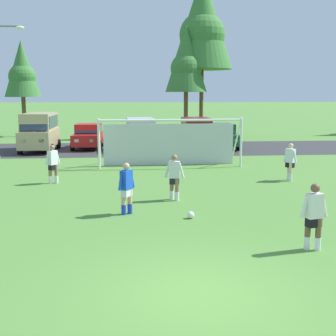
{
  "coord_description": "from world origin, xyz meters",
  "views": [
    {
      "loc": [
        -1.27,
        -7.95,
        3.74
      ],
      "look_at": [
        0.06,
        7.12,
        1.25
      ],
      "focal_mm": 48.12,
      "sensor_mm": 36.0,
      "label": 1
    }
  ],
  "objects_px": {
    "parked_car_slot_left": "(89,136)",
    "parked_car_slot_center_left": "(140,134)",
    "soccer_goal": "(169,141)",
    "soccer_ball": "(191,215)",
    "player_striker_near": "(127,189)",
    "player_defender_far": "(53,164)",
    "player_winger_left": "(174,177)",
    "parked_car_slot_center": "(196,133)",
    "player_midfield_center": "(290,162)",
    "parked_car_slot_center_right": "(221,136)",
    "parked_car_slot_far_left": "(40,131)",
    "player_trailing_back": "(314,217)"
  },
  "relations": [
    {
      "from": "player_midfield_center",
      "to": "parked_car_slot_left",
      "type": "bearing_deg",
      "value": 127.49
    },
    {
      "from": "player_trailing_back",
      "to": "parked_car_slot_center_right",
      "type": "xyz_separation_m",
      "value": [
        2.02,
        20.79,
        0.05
      ]
    },
    {
      "from": "soccer_ball",
      "to": "parked_car_slot_far_left",
      "type": "bearing_deg",
      "value": 114.05
    },
    {
      "from": "soccer_goal",
      "to": "parked_car_slot_center_right",
      "type": "xyz_separation_m",
      "value": [
        4.27,
        7.35,
        -0.42
      ]
    },
    {
      "from": "player_winger_left",
      "to": "parked_car_slot_center",
      "type": "relative_size",
      "value": 0.36
    },
    {
      "from": "player_defender_far",
      "to": "parked_car_slot_center",
      "type": "distance_m",
      "value": 13.73
    },
    {
      "from": "player_midfield_center",
      "to": "parked_car_slot_center",
      "type": "height_order",
      "value": "parked_car_slot_center"
    },
    {
      "from": "player_midfield_center",
      "to": "parked_car_slot_far_left",
      "type": "bearing_deg",
      "value": 138.0
    },
    {
      "from": "player_striker_near",
      "to": "player_winger_left",
      "type": "relative_size",
      "value": 1.0
    },
    {
      "from": "soccer_ball",
      "to": "player_trailing_back",
      "type": "xyz_separation_m",
      "value": [
        2.56,
        -3.03,
        0.71
      ]
    },
    {
      "from": "player_winger_left",
      "to": "player_striker_near",
      "type": "bearing_deg",
      "value": -133.36
    },
    {
      "from": "player_striker_near",
      "to": "player_winger_left",
      "type": "height_order",
      "value": "same"
    },
    {
      "from": "parked_car_slot_center_left",
      "to": "player_winger_left",
      "type": "bearing_deg",
      "value": -86.88
    },
    {
      "from": "parked_car_slot_left",
      "to": "soccer_ball",
      "type": "bearing_deg",
      "value": -75.94
    },
    {
      "from": "soccer_goal",
      "to": "player_trailing_back",
      "type": "height_order",
      "value": "soccer_goal"
    },
    {
      "from": "player_winger_left",
      "to": "parked_car_slot_left",
      "type": "height_order",
      "value": "parked_car_slot_left"
    },
    {
      "from": "parked_car_slot_center_left",
      "to": "parked_car_slot_left",
      "type": "bearing_deg",
      "value": 158.94
    },
    {
      "from": "parked_car_slot_left",
      "to": "parked_car_slot_center_left",
      "type": "height_order",
      "value": "parked_car_slot_center_left"
    },
    {
      "from": "player_winger_left",
      "to": "parked_car_slot_center",
      "type": "height_order",
      "value": "parked_car_slot_center"
    },
    {
      "from": "player_striker_near",
      "to": "player_trailing_back",
      "type": "bearing_deg",
      "value": -39.49
    },
    {
      "from": "soccer_goal",
      "to": "parked_car_slot_left",
      "type": "relative_size",
      "value": 1.74
    },
    {
      "from": "parked_car_slot_far_left",
      "to": "parked_car_slot_center_right",
      "type": "height_order",
      "value": "parked_car_slot_far_left"
    },
    {
      "from": "parked_car_slot_center",
      "to": "player_trailing_back",
      "type": "bearing_deg",
      "value": -90.61
    },
    {
      "from": "parked_car_slot_left",
      "to": "parked_car_slot_center_right",
      "type": "relative_size",
      "value": 1.0
    },
    {
      "from": "player_winger_left",
      "to": "parked_car_slot_far_left",
      "type": "distance_m",
      "value": 16.61
    },
    {
      "from": "player_midfield_center",
      "to": "player_winger_left",
      "type": "bearing_deg",
      "value": -149.18
    },
    {
      "from": "parked_car_slot_left",
      "to": "player_trailing_back",
      "type": "bearing_deg",
      "value": -71.52
    },
    {
      "from": "soccer_goal",
      "to": "parked_car_slot_left",
      "type": "xyz_separation_m",
      "value": [
        -4.92,
        8.05,
        -0.42
      ]
    },
    {
      "from": "soccer_ball",
      "to": "player_striker_near",
      "type": "height_order",
      "value": "player_striker_near"
    },
    {
      "from": "player_trailing_back",
      "to": "parked_car_slot_center_right",
      "type": "distance_m",
      "value": 20.88
    },
    {
      "from": "soccer_ball",
      "to": "player_winger_left",
      "type": "relative_size",
      "value": 0.13
    },
    {
      "from": "player_winger_left",
      "to": "parked_car_slot_center",
      "type": "bearing_deg",
      "value": 78.43
    },
    {
      "from": "player_defender_far",
      "to": "player_striker_near",
      "type": "bearing_deg",
      "value": -59.52
    },
    {
      "from": "parked_car_slot_far_left",
      "to": "player_winger_left",
      "type": "bearing_deg",
      "value": -63.27
    },
    {
      "from": "soccer_ball",
      "to": "parked_car_slot_center_left",
      "type": "distance_m",
      "value": 17.14
    },
    {
      "from": "player_defender_far",
      "to": "parked_car_slot_center",
      "type": "xyz_separation_m",
      "value": [
        7.84,
        11.28,
        0.29
      ]
    },
    {
      "from": "parked_car_slot_center_right",
      "to": "player_winger_left",
      "type": "bearing_deg",
      "value": -107.52
    },
    {
      "from": "parked_car_slot_center",
      "to": "parked_car_slot_center_right",
      "type": "distance_m",
      "value": 1.88
    },
    {
      "from": "player_midfield_center",
      "to": "parked_car_slot_far_left",
      "type": "distance_m",
      "value": 17.34
    },
    {
      "from": "soccer_ball",
      "to": "parked_car_slot_left",
      "type": "distance_m",
      "value": 19.04
    },
    {
      "from": "soccer_goal",
      "to": "player_defender_far",
      "type": "distance_m",
      "value": 6.97
    },
    {
      "from": "player_trailing_back",
      "to": "parked_car_slot_left",
      "type": "xyz_separation_m",
      "value": [
        -7.18,
        21.48,
        0.05
      ]
    },
    {
      "from": "parked_car_slot_center_left",
      "to": "parked_car_slot_center_right",
      "type": "height_order",
      "value": "parked_car_slot_center_left"
    },
    {
      "from": "soccer_ball",
      "to": "parked_car_slot_center_left",
      "type": "height_order",
      "value": "parked_car_slot_center_left"
    },
    {
      "from": "player_trailing_back",
      "to": "player_defender_far",
      "type": "bearing_deg",
      "value": 130.23
    },
    {
      "from": "player_defender_far",
      "to": "parked_car_slot_center",
      "type": "height_order",
      "value": "parked_car_slot_center"
    },
    {
      "from": "player_defender_far",
      "to": "parked_car_slot_far_left",
      "type": "distance_m",
      "value": 11.64
    },
    {
      "from": "soccer_ball",
      "to": "player_defender_far",
      "type": "bearing_deg",
      "value": 130.26
    },
    {
      "from": "player_midfield_center",
      "to": "player_striker_near",
      "type": "bearing_deg",
      "value": -144.75
    },
    {
      "from": "player_trailing_back",
      "to": "parked_car_slot_far_left",
      "type": "distance_m",
      "value": 22.78
    }
  ]
}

